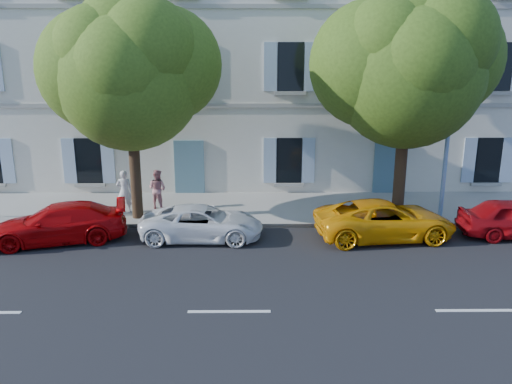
{
  "coord_description": "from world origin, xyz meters",
  "views": [
    {
      "loc": [
        0.55,
        -14.88,
        5.86
      ],
      "look_at": [
        0.7,
        2.0,
        1.4
      ],
      "focal_mm": 35.0,
      "sensor_mm": 36.0,
      "label": 1
    }
  ],
  "objects_px": {
    "car_white_coupe": "(202,223)",
    "car_yellow_supercar": "(385,220)",
    "tree_left": "(129,78)",
    "pedestrian_b": "(157,189)",
    "street_lamp": "(453,100)",
    "car_red_coupe": "(58,223)",
    "pedestrian_a": "(125,191)",
    "tree_right": "(408,73)"
  },
  "relations": [
    {
      "from": "car_white_coupe",
      "to": "car_yellow_supercar",
      "type": "bearing_deg",
      "value": -88.7
    },
    {
      "from": "car_yellow_supercar",
      "to": "car_white_coupe",
      "type": "bearing_deg",
      "value": 84.21
    },
    {
      "from": "tree_left",
      "to": "pedestrian_b",
      "type": "bearing_deg",
      "value": 65.88
    },
    {
      "from": "car_yellow_supercar",
      "to": "street_lamp",
      "type": "height_order",
      "value": "street_lamp"
    },
    {
      "from": "car_yellow_supercar",
      "to": "pedestrian_b",
      "type": "relative_size",
      "value": 2.99
    },
    {
      "from": "car_red_coupe",
      "to": "car_yellow_supercar",
      "type": "height_order",
      "value": "car_yellow_supercar"
    },
    {
      "from": "car_red_coupe",
      "to": "pedestrian_a",
      "type": "height_order",
      "value": "pedestrian_a"
    },
    {
      "from": "tree_left",
      "to": "street_lamp",
      "type": "bearing_deg",
      "value": -1.86
    },
    {
      "from": "car_yellow_supercar",
      "to": "pedestrian_a",
      "type": "height_order",
      "value": "pedestrian_a"
    },
    {
      "from": "car_red_coupe",
      "to": "tree_right",
      "type": "distance_m",
      "value": 13.03
    },
    {
      "from": "tree_left",
      "to": "street_lamp",
      "type": "height_order",
      "value": "tree_left"
    },
    {
      "from": "street_lamp",
      "to": "car_red_coupe",
      "type": "bearing_deg",
      "value": -172.36
    },
    {
      "from": "car_red_coupe",
      "to": "pedestrian_b",
      "type": "distance_m",
      "value": 4.33
    },
    {
      "from": "street_lamp",
      "to": "tree_left",
      "type": "bearing_deg",
      "value": 178.14
    },
    {
      "from": "tree_right",
      "to": "car_red_coupe",
      "type": "bearing_deg",
      "value": -169.47
    },
    {
      "from": "car_yellow_supercar",
      "to": "pedestrian_b",
      "type": "bearing_deg",
      "value": 63.02
    },
    {
      "from": "tree_right",
      "to": "street_lamp",
      "type": "height_order",
      "value": "tree_right"
    },
    {
      "from": "tree_left",
      "to": "pedestrian_b",
      "type": "height_order",
      "value": "tree_left"
    },
    {
      "from": "car_white_coupe",
      "to": "street_lamp",
      "type": "distance_m",
      "value": 9.7
    },
    {
      "from": "car_white_coupe",
      "to": "pedestrian_a",
      "type": "distance_m",
      "value": 4.21
    },
    {
      "from": "street_lamp",
      "to": "pedestrian_b",
      "type": "height_order",
      "value": "street_lamp"
    },
    {
      "from": "tree_right",
      "to": "pedestrian_b",
      "type": "xyz_separation_m",
      "value": [
        -9.24,
        1.17,
        -4.49
      ]
    },
    {
      "from": "street_lamp",
      "to": "pedestrian_b",
      "type": "distance_m",
      "value": 11.47
    },
    {
      "from": "car_white_coupe",
      "to": "car_yellow_supercar",
      "type": "xyz_separation_m",
      "value": [
        6.17,
        0.03,
        0.08
      ]
    },
    {
      "from": "tree_right",
      "to": "street_lamp",
      "type": "distance_m",
      "value": 1.83
    },
    {
      "from": "car_red_coupe",
      "to": "pedestrian_b",
      "type": "xyz_separation_m",
      "value": [
        2.68,
        3.38,
        0.3
      ]
    },
    {
      "from": "pedestrian_a",
      "to": "car_yellow_supercar",
      "type": "bearing_deg",
      "value": 160.05
    },
    {
      "from": "car_red_coupe",
      "to": "street_lamp",
      "type": "xyz_separation_m",
      "value": [
        13.46,
        1.8,
        3.89
      ]
    },
    {
      "from": "street_lamp",
      "to": "pedestrian_a",
      "type": "xyz_separation_m",
      "value": [
        -11.95,
        1.07,
        -3.55
      ]
    },
    {
      "from": "car_white_coupe",
      "to": "pedestrian_a",
      "type": "bearing_deg",
      "value": 51.57
    },
    {
      "from": "car_white_coupe",
      "to": "tree_left",
      "type": "xyz_separation_m",
      "value": [
        -2.61,
        1.96,
        4.68
      ]
    },
    {
      "from": "car_white_coupe",
      "to": "street_lamp",
      "type": "bearing_deg",
      "value": -78.6
    },
    {
      "from": "pedestrian_a",
      "to": "tree_right",
      "type": "bearing_deg",
      "value": 172.07
    },
    {
      "from": "car_red_coupe",
      "to": "car_white_coupe",
      "type": "height_order",
      "value": "car_red_coupe"
    },
    {
      "from": "tree_right",
      "to": "pedestrian_a",
      "type": "relative_size",
      "value": 4.97
    },
    {
      "from": "tree_right",
      "to": "car_white_coupe",
      "type": "bearing_deg",
      "value": -164.38
    },
    {
      "from": "tree_right",
      "to": "pedestrian_b",
      "type": "relative_size",
      "value": 5.24
    },
    {
      "from": "tree_left",
      "to": "street_lamp",
      "type": "relative_size",
      "value": 1.03
    },
    {
      "from": "tree_left",
      "to": "street_lamp",
      "type": "xyz_separation_m",
      "value": [
        11.32,
        -0.37,
        -0.73
      ]
    },
    {
      "from": "car_yellow_supercar",
      "to": "tree_left",
      "type": "xyz_separation_m",
      "value": [
        -8.78,
        1.93,
        4.6
      ]
    },
    {
      "from": "car_yellow_supercar",
      "to": "tree_right",
      "type": "distance_m",
      "value": 5.26
    },
    {
      "from": "tree_left",
      "to": "tree_right",
      "type": "xyz_separation_m",
      "value": [
        9.78,
        0.04,
        0.17
      ]
    }
  ]
}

